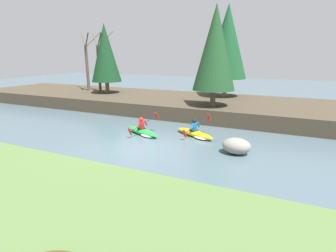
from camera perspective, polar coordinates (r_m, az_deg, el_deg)
ground_plane at (r=13.14m, az=-7.59°, el=-4.80°), size 90.00×90.00×0.00m
riverbank_far at (r=21.67m, az=6.19°, el=4.56°), size 44.00×8.27×1.03m
conifer_tree_far_left at (r=25.43m, az=-13.49°, el=15.18°), size 2.74×2.74×6.22m
conifer_tree_left at (r=23.14m, az=12.74°, el=17.41°), size 3.43×3.43×7.47m
conifer_tree_mid_left at (r=18.45m, az=10.21°, el=16.37°), size 2.89×2.89×6.71m
bare_tree_upstream at (r=27.94m, az=-17.14°, el=13.07°), size 3.23×3.19×5.83m
bare_tree_mid_upstream at (r=27.16m, az=-14.76°, el=13.17°), size 3.21×3.17×5.80m
kayaker_lead at (r=14.85m, az=6.12°, el=-1.60°), size 2.69×1.94×1.20m
kayaker_middle at (r=15.22m, az=-5.39°, el=-1.17°), size 2.72×1.97×1.20m
boulder_midstream at (r=12.62m, az=14.66°, el=-4.22°), size 1.32×1.03×0.74m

